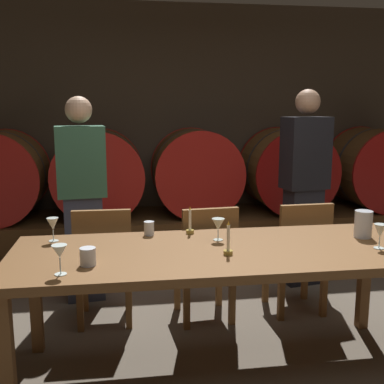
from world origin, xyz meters
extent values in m
cube|color=#473A2D|center=(0.00, 3.15, 1.35)|extent=(6.14, 0.24, 2.70)
cube|color=brown|center=(0.00, 2.60, 0.21)|extent=(5.52, 0.90, 0.43)
cylinder|color=#B21C16|center=(-2.03, 2.97, 0.88)|extent=(0.92, 0.03, 0.92)
cylinder|color=brown|center=(-1.04, 2.60, 0.88)|extent=(0.91, 0.71, 0.91)
cylinder|color=#B21C16|center=(-1.04, 2.23, 0.88)|extent=(0.92, 0.03, 0.92)
cylinder|color=#B21C16|center=(-1.04, 2.97, 0.88)|extent=(0.92, 0.03, 0.92)
cylinder|color=#2D2D33|center=(-1.04, 2.60, 0.88)|extent=(0.91, 0.04, 0.91)
cylinder|color=brown|center=(-0.02, 2.60, 0.88)|extent=(0.91, 0.71, 0.91)
cylinder|color=#B21C16|center=(-0.02, 2.23, 0.88)|extent=(0.92, 0.03, 0.92)
cylinder|color=#B21C16|center=(-0.02, 2.97, 0.88)|extent=(0.92, 0.03, 0.92)
cylinder|color=#2D2D33|center=(-0.02, 2.60, 0.88)|extent=(0.91, 0.04, 0.91)
cylinder|color=brown|center=(1.00, 2.60, 0.88)|extent=(0.91, 0.71, 0.91)
cylinder|color=maroon|center=(1.00, 2.23, 0.88)|extent=(0.92, 0.03, 0.92)
cylinder|color=maroon|center=(1.00, 2.97, 0.88)|extent=(0.92, 0.03, 0.92)
cylinder|color=#2D2D33|center=(1.00, 2.60, 0.88)|extent=(0.91, 0.04, 0.91)
cylinder|color=brown|center=(2.05, 2.60, 0.88)|extent=(0.91, 0.71, 0.91)
cylinder|color=#9E1411|center=(2.05, 2.97, 0.88)|extent=(0.92, 0.03, 0.92)
cylinder|color=#2D2D33|center=(2.05, 2.60, 0.88)|extent=(0.91, 0.04, 0.91)
cube|color=brown|center=(-0.24, 0.25, 0.73)|extent=(2.42, 0.89, 0.05)
cube|color=brown|center=(-1.36, -0.13, 0.35)|extent=(0.07, 0.07, 0.71)
cube|color=brown|center=(-1.36, 0.64, 0.35)|extent=(0.07, 0.07, 0.71)
cube|color=brown|center=(0.89, 0.64, 0.35)|extent=(0.07, 0.07, 0.71)
cube|color=brown|center=(-0.94, 1.03, 0.44)|extent=(0.41, 0.41, 0.04)
cube|color=brown|center=(-0.94, 0.85, 0.67)|extent=(0.40, 0.05, 0.42)
cube|color=brown|center=(-0.77, 1.20, 0.21)|extent=(0.04, 0.04, 0.42)
cube|color=brown|center=(-1.11, 1.21, 0.21)|extent=(0.04, 0.04, 0.42)
cube|color=brown|center=(-0.77, 0.86, 0.21)|extent=(0.04, 0.04, 0.42)
cube|color=brown|center=(-1.11, 0.87, 0.21)|extent=(0.04, 0.04, 0.42)
cube|color=brown|center=(-0.21, 0.98, 0.44)|extent=(0.43, 0.43, 0.04)
cube|color=brown|center=(-0.19, 0.80, 0.67)|extent=(0.40, 0.07, 0.42)
cube|color=brown|center=(-0.05, 1.16, 0.21)|extent=(0.05, 0.05, 0.42)
cube|color=brown|center=(-0.39, 1.13, 0.21)|extent=(0.05, 0.05, 0.42)
cube|color=brown|center=(-0.03, 0.82, 0.21)|extent=(0.05, 0.05, 0.42)
cube|color=brown|center=(-0.36, 0.79, 0.21)|extent=(0.05, 0.05, 0.42)
cube|color=brown|center=(0.51, 1.01, 0.44)|extent=(0.42, 0.42, 0.04)
cube|color=brown|center=(0.52, 0.83, 0.67)|extent=(0.40, 0.06, 0.42)
cube|color=brown|center=(0.68, 1.18, 0.21)|extent=(0.05, 0.05, 0.42)
cube|color=brown|center=(0.34, 1.17, 0.21)|extent=(0.05, 0.05, 0.42)
cube|color=brown|center=(0.69, 0.84, 0.21)|extent=(0.05, 0.05, 0.42)
cube|color=brown|center=(0.35, 0.83, 0.21)|extent=(0.05, 0.05, 0.42)
cube|color=#33384C|center=(-1.12, 1.46, 0.43)|extent=(0.32, 0.24, 0.87)
cube|color=#336047|center=(-1.12, 1.46, 1.15)|extent=(0.41, 0.28, 0.56)
sphere|color=#D8A884|center=(-1.12, 1.46, 1.55)|extent=(0.21, 0.21, 0.21)
cube|color=black|center=(0.78, 1.53, 0.43)|extent=(0.33, 0.25, 0.87)
cube|color=black|center=(0.78, 1.53, 1.18)|extent=(0.41, 0.30, 0.62)
sphere|color=tan|center=(0.78, 1.53, 1.61)|extent=(0.21, 0.21, 0.21)
cylinder|color=olive|center=(-0.37, 0.60, 0.77)|extent=(0.05, 0.05, 0.02)
cylinder|color=#EDE5CC|center=(-0.37, 0.60, 0.85)|extent=(0.02, 0.02, 0.13)
cone|color=yellow|center=(-0.37, 0.60, 0.93)|extent=(0.01, 0.01, 0.02)
cylinder|color=olive|center=(-0.22, 0.14, 0.77)|extent=(0.05, 0.05, 0.02)
cylinder|color=#EDE5CC|center=(-0.22, 0.14, 0.86)|extent=(0.02, 0.02, 0.15)
cone|color=yellow|center=(-0.22, 0.14, 0.94)|extent=(0.01, 0.01, 0.02)
cylinder|color=silver|center=(0.70, 0.36, 0.84)|extent=(0.11, 0.11, 0.17)
cylinder|color=silver|center=(-1.22, 0.55, 0.76)|extent=(0.06, 0.06, 0.00)
cylinder|color=silver|center=(-1.22, 0.55, 0.80)|extent=(0.01, 0.01, 0.07)
cone|color=silver|center=(-1.22, 0.55, 0.87)|extent=(0.07, 0.07, 0.08)
cylinder|color=silver|center=(-1.10, -0.05, 0.76)|extent=(0.06, 0.06, 0.00)
cylinder|color=silver|center=(-1.10, -0.05, 0.80)|extent=(0.01, 0.01, 0.08)
cone|color=silver|center=(-1.10, -0.05, 0.88)|extent=(0.08, 0.08, 0.07)
cylinder|color=silver|center=(-0.22, 0.43, 0.76)|extent=(0.06, 0.06, 0.00)
cylinder|color=silver|center=(-0.22, 0.43, 0.79)|extent=(0.01, 0.01, 0.06)
cone|color=silver|center=(-0.22, 0.43, 0.86)|extent=(0.08, 0.08, 0.07)
cylinder|color=silver|center=(0.68, 0.12, 0.76)|extent=(0.06, 0.06, 0.00)
cylinder|color=silver|center=(0.68, 0.12, 0.80)|extent=(0.01, 0.01, 0.07)
cone|color=silver|center=(0.68, 0.12, 0.87)|extent=(0.07, 0.07, 0.08)
cylinder|color=silver|center=(-0.98, 0.07, 0.81)|extent=(0.08, 0.08, 0.09)
cylinder|color=silver|center=(-0.63, 0.61, 0.80)|extent=(0.07, 0.07, 0.09)
camera|label=1|loc=(-0.78, -2.30, 1.57)|focal=43.56mm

